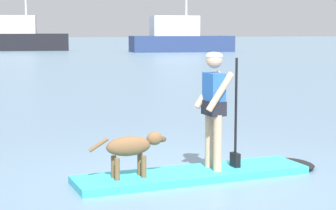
# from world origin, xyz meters

# --- Properties ---
(ground_plane) EXTENTS (400.00, 400.00, 0.00)m
(ground_plane) POSITION_xyz_m (0.00, 0.00, 0.00)
(ground_plane) COLOR slate
(paddleboard) EXTENTS (3.62, 0.94, 0.10)m
(paddleboard) POSITION_xyz_m (0.23, 0.01, 0.05)
(paddleboard) COLOR #33B2BF
(paddleboard) RESTS_ON ground_plane
(person_paddler) EXTENTS (0.61, 0.49, 1.64)m
(person_paddler) POSITION_xyz_m (0.33, 0.01, 1.04)
(person_paddler) COLOR tan
(person_paddler) RESTS_ON paddleboard
(dog) EXTENTS (1.08, 0.25, 0.59)m
(dog) POSITION_xyz_m (-0.88, -0.04, 0.50)
(dog) COLOR brown
(dog) RESTS_ON paddleboard
(moored_boat_far_port) EXTENTS (10.20, 5.11, 11.00)m
(moored_boat_far_port) POSITION_xyz_m (3.03, 55.87, 1.41)
(moored_boat_far_port) COLOR black
(moored_boat_far_port) RESTS_ON ground_plane
(moored_boat_center) EXTENTS (10.53, 4.61, 9.53)m
(moored_boat_center) POSITION_xyz_m (17.71, 46.73, 1.34)
(moored_boat_center) COLOR navy
(moored_boat_center) RESTS_ON ground_plane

